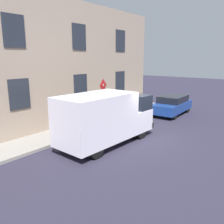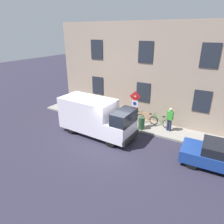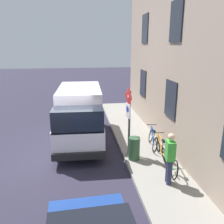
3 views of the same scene
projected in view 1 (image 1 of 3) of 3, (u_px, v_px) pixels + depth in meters
ground_plane at (140, 136)px, 12.66m from camera, size 80.00×80.00×0.00m
sidewalk_slab at (93, 124)px, 14.71m from camera, size 1.99×17.15×0.14m
building_facade at (76, 64)px, 14.71m from camera, size 0.75×15.15×7.40m
sign_post_stacked at (103, 96)px, 13.90m from camera, size 0.18×0.56×2.68m
delivery_van at (106, 117)px, 11.31m from camera, size 2.19×5.40×2.50m
parked_hatchback at (172, 104)px, 17.54m from camera, size 1.92×4.07×1.38m
bicycle_green at (104, 112)px, 16.15m from camera, size 0.47×1.71×0.89m
bicycle_orange at (94, 114)px, 15.37m from camera, size 0.46×1.72×0.89m
bicycle_blue at (83, 118)px, 14.59m from camera, size 0.50×1.72×0.89m
pedestrian at (115, 103)px, 16.38m from camera, size 0.31×0.43×1.72m
litter_bin at (107, 116)px, 14.68m from camera, size 0.44×0.44×0.90m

